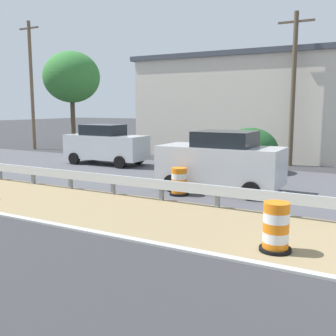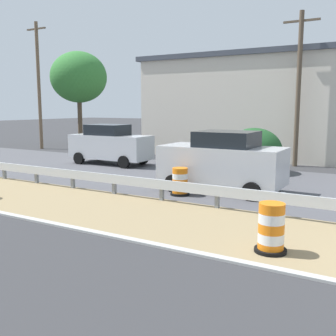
{
  "view_description": "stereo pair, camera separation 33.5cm",
  "coord_description": "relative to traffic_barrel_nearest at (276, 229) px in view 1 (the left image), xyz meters",
  "views": [
    {
      "loc": [
        -8.79,
        2.12,
        3.1
      ],
      "look_at": [
        2.38,
        8.35,
        1.14
      ],
      "focal_mm": 43.13,
      "sensor_mm": 36.0,
      "label": 1
    },
    {
      "loc": [
        -8.62,
        1.83,
        3.1
      ],
      "look_at": [
        2.38,
        8.35,
        1.14
      ],
      "focal_mm": 43.13,
      "sensor_mm": 36.0,
      "label": 2
    }
  ],
  "objects": [
    {
      "name": "utility_pole_mid",
      "position": [
        12.56,
        20.9,
        4.2
      ],
      "size": [
        0.24,
        1.8,
        9.05
      ],
      "color": "brown",
      "rests_on": "ground"
    },
    {
      "name": "traffic_barrel_nearest",
      "position": [
        0.0,
        0.0,
        0.0
      ],
      "size": [
        0.69,
        0.69,
        1.08
      ],
      "color": "orange",
      "rests_on": "ground"
    },
    {
      "name": "roadside_shop_near",
      "position": [
        17.82,
        5.53,
        2.65
      ],
      "size": [
        8.65,
        14.89,
        6.24
      ],
      "color": "beige",
      "rests_on": "ground"
    },
    {
      "name": "car_mid_far_lane",
      "position": [
        8.81,
        11.42,
        0.58
      ],
      "size": [
        1.97,
        4.56,
        2.14
      ],
      "rotation": [
        0.0,
        0.0,
        -1.56
      ],
      "color": "silver",
      "rests_on": "ground"
    },
    {
      "name": "traffic_barrel_close",
      "position": [
        3.95,
        4.41,
        -0.05
      ],
      "size": [
        0.68,
        0.68,
        0.97
      ],
      "color": "orange",
      "rests_on": "ground"
    },
    {
      "name": "utility_pole_near",
      "position": [
        13.11,
        2.6,
        3.58
      ],
      "size": [
        0.24,
        1.8,
        7.82
      ],
      "color": "brown",
      "rests_on": "ground"
    },
    {
      "name": "car_lead_near_lane",
      "position": [
        5.32,
        3.4,
        0.62
      ],
      "size": [
        2.21,
        4.51,
        2.22
      ],
      "rotation": [
        0.0,
        0.0,
        1.58
      ],
      "color": "silver",
      "rests_on": "ground"
    },
    {
      "name": "bush_roadside",
      "position": [
        10.14,
        3.84,
        0.57
      ],
      "size": [
        2.61,
        2.61,
        2.11
      ],
      "primitive_type": "ellipsoid",
      "color": "#1E4C23",
      "rests_on": "ground"
    },
    {
      "name": "tree_roadside",
      "position": [
        16.31,
        20.51,
        4.91
      ],
      "size": [
        4.46,
        4.46,
        7.42
      ],
      "color": "#4C3D2D",
      "rests_on": "ground"
    }
  ]
}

